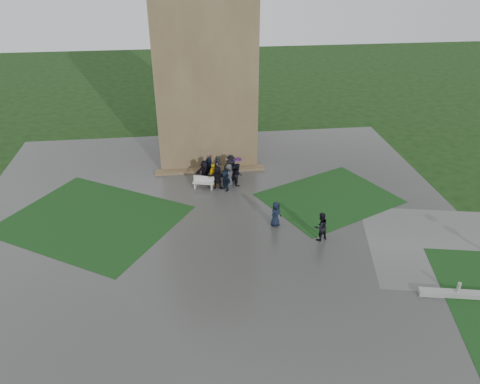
{
  "coord_description": "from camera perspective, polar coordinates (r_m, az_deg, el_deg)",
  "views": [
    {
      "loc": [
        -1.68,
        -24.26,
        17.06
      ],
      "look_at": [
        1.78,
        4.59,
        1.2
      ],
      "focal_mm": 35.0,
      "sensor_mm": 36.0,
      "label": 1
    }
  ],
  "objects": [
    {
      "name": "pedestrian_near",
      "position": [
        30.06,
        9.81,
        -4.16
      ],
      "size": [
        1.07,
        0.85,
        1.94
      ],
      "primitive_type": "imported",
      "rotation": [
        0.0,
        0.0,
        3.52
      ],
      "color": "black",
      "rests_on": "plaza"
    },
    {
      "name": "tower_plinth",
      "position": [
        38.79,
        -3.66,
        2.69
      ],
      "size": [
        9.0,
        0.8,
        0.22
      ],
      "primitive_type": "cube",
      "color": "brown",
      "rests_on": "plaza"
    },
    {
      "name": "tower",
      "position": [
        40.12,
        -4.48,
        16.96
      ],
      "size": [
        8.0,
        8.0,
        18.0
      ],
      "primitive_type": "cube",
      "color": "brown",
      "rests_on": "ground"
    },
    {
      "name": "visitor_cluster",
      "position": [
        36.56,
        -2.45,
        2.54
      ],
      "size": [
        3.76,
        3.58,
        2.46
      ],
      "color": "black",
      "rests_on": "plaza"
    },
    {
      "name": "ground",
      "position": [
        29.71,
        -2.36,
        -6.45
      ],
      "size": [
        120.0,
        120.0,
        0.0
      ],
      "primitive_type": "plane",
      "color": "black"
    },
    {
      "name": "bench",
      "position": [
        36.04,
        -4.46,
        1.19
      ],
      "size": [
        1.72,
        0.94,
        0.95
      ],
      "rotation": [
        0.0,
        0.0,
        -0.28
      ],
      "color": "beige",
      "rests_on": "plaza"
    },
    {
      "name": "lawn_inset_right",
      "position": [
        35.36,
        10.81,
        -0.73
      ],
      "size": [
        11.12,
        10.15,
        0.01
      ],
      "primitive_type": "cube",
      "rotation": [
        0.0,
        0.0,
        0.44
      ],
      "color": "black",
      "rests_on": "plaza"
    },
    {
      "name": "pedestrian_mid",
      "position": [
        31.17,
        4.38,
        -2.68
      ],
      "size": [
        1.04,
        1.01,
        1.77
      ],
      "primitive_type": "imported",
      "rotation": [
        0.0,
        0.0,
        0.7
      ],
      "color": "black",
      "rests_on": "plaza"
    },
    {
      "name": "lawn_inset_left",
      "position": [
        33.7,
        -17.53,
        -3.22
      ],
      "size": [
        14.1,
        13.46,
        0.01
      ],
      "primitive_type": "cube",
      "rotation": [
        0.0,
        0.0,
        -0.56
      ],
      "color": "black",
      "rests_on": "plaza"
    },
    {
      "name": "plaza",
      "position": [
        31.36,
        -2.67,
        -4.35
      ],
      "size": [
        34.0,
        34.0,
        0.02
      ],
      "primitive_type": "cube",
      "color": "#353532",
      "rests_on": "ground"
    }
  ]
}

